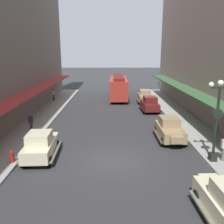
{
  "coord_description": "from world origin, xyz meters",
  "views": [
    {
      "loc": [
        -0.16,
        -14.53,
        6.89
      ],
      "look_at": [
        0.0,
        6.0,
        1.8
      ],
      "focal_mm": 38.59,
      "sensor_mm": 36.0,
      "label": 1
    }
  ],
  "objects_px": {
    "parked_car_3": "(170,129)",
    "parked_car_0": "(150,104)",
    "lamp_post_with_clock": "(217,118)",
    "streetcar": "(118,86)",
    "pedestrian_0": "(215,132)",
    "pedestrian_3": "(54,95)",
    "parked_car_1": "(145,96)",
    "fire_hydrant": "(12,156)",
    "pedestrian_1": "(224,148)",
    "pedestrian_2": "(31,123)",
    "parked_car_2": "(41,145)"
  },
  "relations": [
    {
      "from": "streetcar",
      "to": "pedestrian_0",
      "type": "xyz_separation_m",
      "value": [
        6.79,
        -18.97,
        -0.89
      ]
    },
    {
      "from": "parked_car_3",
      "to": "parked_car_0",
      "type": "bearing_deg",
      "value": 90.22
    },
    {
      "from": "pedestrian_3",
      "to": "pedestrian_0",
      "type": "bearing_deg",
      "value": -45.99
    },
    {
      "from": "pedestrian_0",
      "to": "parked_car_1",
      "type": "bearing_deg",
      "value": 101.34
    },
    {
      "from": "parked_car_3",
      "to": "lamp_post_with_clock",
      "type": "relative_size",
      "value": 0.83
    },
    {
      "from": "streetcar",
      "to": "lamp_post_with_clock",
      "type": "height_order",
      "value": "lamp_post_with_clock"
    },
    {
      "from": "lamp_post_with_clock",
      "to": "pedestrian_0",
      "type": "height_order",
      "value": "lamp_post_with_clock"
    },
    {
      "from": "parked_car_1",
      "to": "pedestrian_0",
      "type": "xyz_separation_m",
      "value": [
        3.19,
        -15.92,
        0.07
      ]
    },
    {
      "from": "parked_car_2",
      "to": "pedestrian_0",
      "type": "relative_size",
      "value": 2.58
    },
    {
      "from": "streetcar",
      "to": "pedestrian_2",
      "type": "distance_m",
      "value": 18.39
    },
    {
      "from": "parked_car_0",
      "to": "pedestrian_2",
      "type": "relative_size",
      "value": 2.62
    },
    {
      "from": "fire_hydrant",
      "to": "pedestrian_3",
      "type": "relative_size",
      "value": 0.49
    },
    {
      "from": "lamp_post_with_clock",
      "to": "parked_car_3",
      "type": "bearing_deg",
      "value": 113.17
    },
    {
      "from": "parked_car_0",
      "to": "fire_hydrant",
      "type": "bearing_deg",
      "value": -127.89
    },
    {
      "from": "parked_car_0",
      "to": "streetcar",
      "type": "xyz_separation_m",
      "value": [
        -3.47,
        8.33,
        0.96
      ]
    },
    {
      "from": "pedestrian_0",
      "to": "pedestrian_2",
      "type": "relative_size",
      "value": 1.02
    },
    {
      "from": "lamp_post_with_clock",
      "to": "pedestrian_1",
      "type": "bearing_deg",
      "value": -0.61
    },
    {
      "from": "parked_car_0",
      "to": "lamp_post_with_clock",
      "type": "bearing_deg",
      "value": -82.5
    },
    {
      "from": "pedestrian_3",
      "to": "parked_car_1",
      "type": "bearing_deg",
      "value": -3.71
    },
    {
      "from": "parked_car_3",
      "to": "lamp_post_with_clock",
      "type": "bearing_deg",
      "value": -66.83
    },
    {
      "from": "parked_car_0",
      "to": "streetcar",
      "type": "distance_m",
      "value": 9.07
    },
    {
      "from": "parked_car_2",
      "to": "pedestrian_0",
      "type": "distance_m",
      "value": 12.92
    },
    {
      "from": "parked_car_3",
      "to": "pedestrian_3",
      "type": "xyz_separation_m",
      "value": [
        -12.91,
        15.81,
        0.07
      ]
    },
    {
      "from": "parked_car_0",
      "to": "parked_car_1",
      "type": "bearing_deg",
      "value": 88.57
    },
    {
      "from": "parked_car_2",
      "to": "pedestrian_2",
      "type": "relative_size",
      "value": 2.63
    },
    {
      "from": "streetcar",
      "to": "fire_hydrant",
      "type": "bearing_deg",
      "value": -108.44
    },
    {
      "from": "pedestrian_1",
      "to": "pedestrian_0",
      "type": "bearing_deg",
      "value": 75.63
    },
    {
      "from": "parked_car_2",
      "to": "parked_car_3",
      "type": "xyz_separation_m",
      "value": [
        9.4,
        3.36,
        0.0
      ]
    },
    {
      "from": "parked_car_0",
      "to": "parked_car_3",
      "type": "relative_size",
      "value": 1.01
    },
    {
      "from": "lamp_post_with_clock",
      "to": "pedestrian_1",
      "type": "relative_size",
      "value": 3.09
    },
    {
      "from": "parked_car_3",
      "to": "fire_hydrant",
      "type": "bearing_deg",
      "value": -158.37
    },
    {
      "from": "lamp_post_with_clock",
      "to": "pedestrian_0",
      "type": "bearing_deg",
      "value": 65.17
    },
    {
      "from": "fire_hydrant",
      "to": "pedestrian_3",
      "type": "height_order",
      "value": "pedestrian_3"
    },
    {
      "from": "parked_car_3",
      "to": "streetcar",
      "type": "xyz_separation_m",
      "value": [
        -3.5,
        18.02,
        0.96
      ]
    },
    {
      "from": "parked_car_0",
      "to": "pedestrian_1",
      "type": "distance_m",
      "value": 14.1
    },
    {
      "from": "fire_hydrant",
      "to": "lamp_post_with_clock",
      "type": "bearing_deg",
      "value": 0.74
    },
    {
      "from": "parked_car_0",
      "to": "pedestrian_2",
      "type": "bearing_deg",
      "value": -144.76
    },
    {
      "from": "parked_car_1",
      "to": "pedestrian_1",
      "type": "relative_size",
      "value": 2.58
    },
    {
      "from": "fire_hydrant",
      "to": "pedestrian_1",
      "type": "xyz_separation_m",
      "value": [
        13.42,
        0.16,
        0.45
      ]
    },
    {
      "from": "parked_car_3",
      "to": "fire_hydrant",
      "type": "height_order",
      "value": "parked_car_3"
    },
    {
      "from": "pedestrian_1",
      "to": "pedestrian_2",
      "type": "distance_m",
      "value": 15.17
    },
    {
      "from": "fire_hydrant",
      "to": "pedestrian_3",
      "type": "distance_m",
      "value": 20.26
    },
    {
      "from": "parked_car_0",
      "to": "parked_car_1",
      "type": "xyz_separation_m",
      "value": [
        0.13,
        5.28,
        0.0
      ]
    },
    {
      "from": "pedestrian_0",
      "to": "pedestrian_1",
      "type": "bearing_deg",
      "value": -104.37
    },
    {
      "from": "parked_car_2",
      "to": "parked_car_3",
      "type": "relative_size",
      "value": 1.01
    },
    {
      "from": "parked_car_1",
      "to": "pedestrian_0",
      "type": "bearing_deg",
      "value": -78.66
    },
    {
      "from": "parked_car_0",
      "to": "pedestrian_2",
      "type": "height_order",
      "value": "parked_car_0"
    },
    {
      "from": "parked_car_1",
      "to": "parked_car_3",
      "type": "relative_size",
      "value": 1.01
    },
    {
      "from": "pedestrian_2",
      "to": "pedestrian_0",
      "type": "bearing_deg",
      "value": -9.44
    },
    {
      "from": "parked_car_3",
      "to": "pedestrian_0",
      "type": "bearing_deg",
      "value": -16.12
    }
  ]
}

